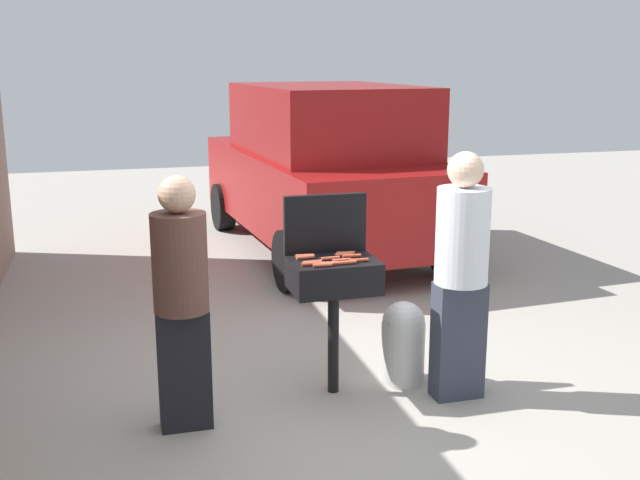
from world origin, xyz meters
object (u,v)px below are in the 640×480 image
(hot_dog_2, at_px, (330,258))
(person_left, at_px, (181,295))
(hot_dog_9, at_px, (323,265))
(hot_dog_10, at_px, (347,263))
(hot_dog_12, at_px, (311,264))
(hot_dog_4, at_px, (342,260))
(hot_dog_1, at_px, (359,260))
(hot_dog_8, at_px, (305,256))
(hot_dog_3, at_px, (329,263))
(hot_dog_7, at_px, (312,262))
(hot_dog_11, at_px, (346,253))
(propane_tank, at_px, (403,341))
(bbq_grill, at_px, (334,280))
(person_right, at_px, (461,268))
(hot_dog_0, at_px, (352,256))
(hot_dog_6, at_px, (344,254))
(parked_minivan, at_px, (324,168))
(hot_dog_5, at_px, (305,257))

(hot_dog_2, xyz_separation_m, person_left, (-1.05, -0.26, -0.10))
(hot_dog_2, height_order, hot_dog_9, same)
(hot_dog_10, relative_size, hot_dog_12, 1.00)
(hot_dog_2, distance_m, hot_dog_9, 0.19)
(hot_dog_4, xyz_separation_m, hot_dog_10, (0.02, -0.07, 0.00))
(hot_dog_1, distance_m, hot_dog_8, 0.39)
(hot_dog_1, xyz_separation_m, hot_dog_3, (-0.22, -0.03, 0.00))
(hot_dog_1, relative_size, hot_dog_7, 1.00)
(hot_dog_11, height_order, propane_tank, hot_dog_11)
(bbq_grill, height_order, hot_dog_4, hot_dog_4)
(hot_dog_7, bearing_deg, hot_dog_1, -5.16)
(hot_dog_4, relative_size, hot_dog_8, 1.00)
(hot_dog_11, bearing_deg, person_right, -30.69)
(hot_dog_11, bearing_deg, hot_dog_10, -105.04)
(bbq_grill, height_order, hot_dog_0, hot_dog_0)
(hot_dog_6, bearing_deg, person_right, -27.79)
(hot_dog_7, xyz_separation_m, propane_tank, (0.71, 0.10, -0.67))
(hot_dog_3, relative_size, hot_dog_8, 1.00)
(hot_dog_3, height_order, hot_dog_10, same)
(hot_dog_2, relative_size, hot_dog_12, 1.00)
(hot_dog_10, xyz_separation_m, person_left, (-1.12, -0.13, -0.10))
(hot_dog_1, distance_m, hot_dog_7, 0.32)
(hot_dog_1, relative_size, hot_dog_12, 1.00)
(hot_dog_2, height_order, hot_dog_12, same)
(hot_dog_6, relative_size, hot_dog_8, 1.00)
(hot_dog_11, bearing_deg, hot_dog_7, -148.28)
(bbq_grill, height_order, hot_dog_1, hot_dog_1)
(bbq_grill, xyz_separation_m, hot_dog_0, (0.14, 0.02, 0.16))
(hot_dog_0, relative_size, hot_dog_10, 1.00)
(hot_dog_1, bearing_deg, hot_dog_9, -167.97)
(hot_dog_1, relative_size, parked_minivan, 0.03)
(hot_dog_2, relative_size, hot_dog_5, 1.00)
(hot_dog_0, xyz_separation_m, parked_minivan, (0.92, 3.97, 0.04))
(hot_dog_6, xyz_separation_m, propane_tank, (0.44, -0.05, -0.67))
(hot_dog_11, bearing_deg, hot_dog_5, -173.65)
(hot_dog_12, bearing_deg, hot_dog_4, 9.18)
(hot_dog_0, height_order, hot_dog_6, same)
(hot_dog_4, height_order, hot_dog_8, same)
(hot_dog_8, bearing_deg, hot_dog_4, -40.40)
(bbq_grill, distance_m, person_right, 0.88)
(hot_dog_6, bearing_deg, hot_dog_10, -101.24)
(hot_dog_11, xyz_separation_m, propane_tank, (0.42, -0.08, -0.67))
(hot_dog_8, relative_size, hot_dog_11, 1.00)
(hot_dog_2, relative_size, person_left, 0.08)
(hot_dog_0, distance_m, hot_dog_11, 0.09)
(bbq_grill, bearing_deg, hot_dog_8, 148.28)
(hot_dog_5, height_order, person_left, person_left)
(hot_dog_6, xyz_separation_m, hot_dog_11, (0.02, 0.03, 0.00))
(bbq_grill, xyz_separation_m, person_right, (0.82, -0.30, 0.11))
(hot_dog_0, bearing_deg, parked_minivan, 76.99)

